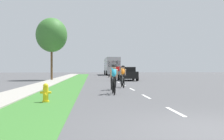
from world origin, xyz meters
TOP-DOWN VIEW (x-y plane):
  - ground_plane at (0.00, 20.00)m, footprint 120.00×120.00m
  - grass_verge at (-4.49, 20.00)m, footprint 2.39×70.00m
  - sidewalk_concrete at (-6.64, 20.00)m, footprint 1.92×70.00m
  - lane_markings_center at (0.00, 24.00)m, footprint 0.12×53.49m
  - fire_hydrant_yellow at (-4.49, 5.09)m, footprint 0.44×0.38m
  - cyclist_lead at (-1.46, 8.12)m, footprint 0.42×1.72m
  - cyclist_trailing at (-1.28, 10.65)m, footprint 0.42×1.72m
  - cyclist_distant at (-0.41, 12.72)m, footprint 0.42×1.72m
  - sedan_black at (1.43, 23.28)m, footprint 1.98×4.30m
  - pickup_red at (1.53, 34.87)m, footprint 2.22×5.10m
  - bus_silver at (1.48, 47.02)m, footprint 2.78×11.60m
  - street_tree_near at (-7.26, 24.61)m, footprint 3.59×3.59m

SIDE VIEW (x-z plane):
  - ground_plane at x=0.00m, z-range 0.00..0.00m
  - grass_verge at x=-4.49m, z-range 0.00..0.01m
  - lane_markings_center at x=0.00m, z-range 0.00..0.01m
  - sidewalk_concrete at x=-6.64m, z-range -0.05..0.06m
  - fire_hydrant_yellow at x=-4.49m, z-range -0.01..0.75m
  - sedan_black at x=1.43m, z-range 0.01..1.53m
  - cyclist_lead at x=-1.46m, z-range 0.02..1.60m
  - cyclist_trailing at x=-1.28m, z-range 0.02..1.60m
  - cyclist_distant at x=-0.41m, z-range 0.02..1.60m
  - pickup_red at x=1.53m, z-range 0.01..1.65m
  - bus_silver at x=1.48m, z-range 0.24..3.72m
  - street_tree_near at x=-7.26m, z-range 1.62..8.82m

